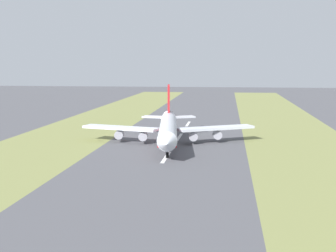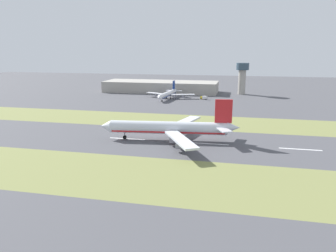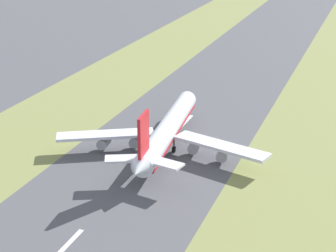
% 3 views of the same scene
% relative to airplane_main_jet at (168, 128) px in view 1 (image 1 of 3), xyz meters
% --- Properties ---
extents(ground_plane, '(800.00, 800.00, 0.00)m').
position_rel_airplane_main_jet_xyz_m(ground_plane, '(-2.16, -0.34, -6.02)').
color(ground_plane, '#4C4C51').
extents(grass_median_west, '(40.00, 600.00, 0.01)m').
position_rel_airplane_main_jet_xyz_m(grass_median_west, '(-47.16, -0.34, -6.02)').
color(grass_median_west, olive).
rests_on(grass_median_west, ground).
extents(grass_median_east, '(40.00, 600.00, 0.01)m').
position_rel_airplane_main_jet_xyz_m(grass_median_east, '(42.84, -0.34, -6.02)').
color(grass_median_east, olive).
rests_on(grass_median_east, ground).
extents(centreline_dash_near, '(1.20, 18.00, 0.01)m').
position_rel_airplane_main_jet_xyz_m(centreline_dash_near, '(-2.16, -58.11, -6.01)').
color(centreline_dash_near, silver).
rests_on(centreline_dash_near, ground).
extents(centreline_dash_mid, '(1.20, 18.00, 0.01)m').
position_rel_airplane_main_jet_xyz_m(centreline_dash_mid, '(-2.16, -18.11, -6.01)').
color(centreline_dash_mid, silver).
rests_on(centreline_dash_mid, ground).
extents(centreline_dash_far, '(1.20, 18.00, 0.01)m').
position_rel_airplane_main_jet_xyz_m(centreline_dash_far, '(-2.16, 21.89, -6.01)').
color(centreline_dash_far, silver).
rests_on(centreline_dash_far, ground).
extents(airplane_main_jet, '(63.70, 67.18, 20.20)m').
position_rel_airplane_main_jet_xyz_m(airplane_main_jet, '(0.00, 0.00, 0.00)').
color(airplane_main_jet, silver).
rests_on(airplane_main_jet, ground).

